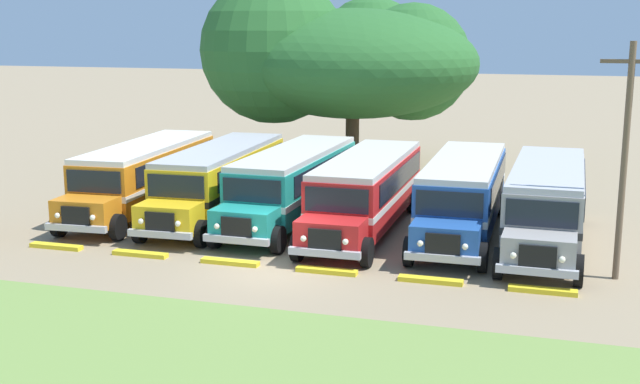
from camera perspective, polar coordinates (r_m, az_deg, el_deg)
ground_plane at (r=26.16m, az=-3.21°, el=-5.60°), size 220.00×220.00×0.00m
foreground_grass_strip at (r=19.38m, az=-11.42°, el=-12.20°), size 80.00×9.06×0.01m
parked_bus_slot_0 at (r=35.07m, az=-12.32°, el=1.29°), size 3.23×10.92×2.82m
parked_bus_slot_1 at (r=33.62m, az=-7.12°, el=1.02°), size 3.06×10.89×2.82m
parked_bus_slot_2 at (r=32.55m, az=-1.93°, el=0.75°), size 2.84×10.86×2.82m
parked_bus_slot_3 at (r=31.05m, az=3.30°, el=0.20°), size 2.72×10.84×2.82m
parked_bus_slot_4 at (r=30.92m, az=10.12°, el=-0.01°), size 2.81×10.85×2.82m
parked_bus_slot_5 at (r=30.19m, az=15.77°, el=-0.57°), size 2.82×10.86×2.82m
curb_wheelstop_0 at (r=30.14m, az=-18.21°, el=-3.68°), size 2.00×0.36×0.15m
curb_wheelstop_1 at (r=28.39m, az=-12.64°, el=-4.31°), size 2.00×0.36×0.15m
curb_wheelstop_2 at (r=26.94m, az=-6.40°, el=-4.97°), size 2.00×0.36×0.15m
curb_wheelstop_3 at (r=25.85m, az=0.47°, el=-5.62°), size 2.00×0.36×0.15m
curb_wheelstop_4 at (r=25.16m, az=7.84°, el=-6.23°), size 2.00×0.36×0.15m
curb_wheelstop_5 at (r=24.90m, az=15.52°, el=-6.75°), size 2.00×0.36×0.15m
broad_shade_tree at (r=44.12m, az=1.65°, el=9.48°), size 14.70×13.07×10.45m
utility_pole at (r=26.11m, az=20.81°, el=2.45°), size 1.80×0.20×7.34m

